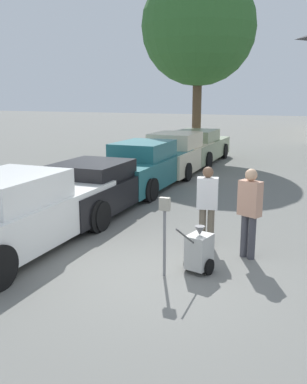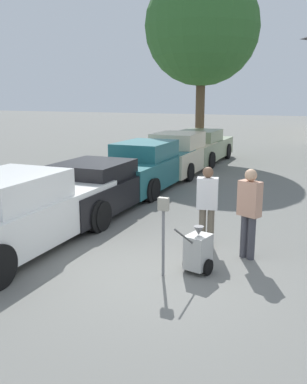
{
  "view_description": "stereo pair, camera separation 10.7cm",
  "coord_description": "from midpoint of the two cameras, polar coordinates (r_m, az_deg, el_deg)",
  "views": [
    {
      "loc": [
        2.6,
        -6.38,
        3.06
      ],
      "look_at": [
        -0.69,
        1.54,
        1.1
      ],
      "focal_mm": 40.0,
      "sensor_mm": 36.0,
      "label": 1
    },
    {
      "loc": [
        2.7,
        -6.34,
        3.06
      ],
      "look_at": [
        -0.69,
        1.54,
        1.1
      ],
      "focal_mm": 40.0,
      "sensor_mm": 36.0,
      "label": 2
    }
  ],
  "objects": [
    {
      "name": "parking_meter",
      "position": [
        7.21,
        1.75,
        -4.02
      ],
      "size": [
        0.18,
        0.09,
        1.39
      ],
      "color": "slate",
      "rests_on": "ground_plane"
    },
    {
      "name": "parked_car_sage",
      "position": [
        19.81,
        6.46,
        5.97
      ],
      "size": [
        2.03,
        5.24,
        1.49
      ],
      "rotation": [
        0.0,
        0.0,
        0.01
      ],
      "color": "gray",
      "rests_on": "ground_plane"
    },
    {
      "name": "equipment_cart",
      "position": [
        7.57,
        6.37,
        -7.88
      ],
      "size": [
        0.52,
        1.0,
        1.0
      ],
      "rotation": [
        0.0,
        0.0,
        -0.22
      ],
      "color": "#B2B2AD",
      "rests_on": "ground_plane"
    },
    {
      "name": "parked_car_white",
      "position": [
        8.89,
        -17.63,
        -2.89
      ],
      "size": [
        2.07,
        5.12,
        1.58
      ],
      "rotation": [
        0.0,
        0.0,
        0.01
      ],
      "color": "silver",
      "rests_on": "ground_plane"
    },
    {
      "name": "person_supervisor",
      "position": [
        8.19,
        13.01,
        -2.12
      ],
      "size": [
        0.47,
        0.37,
        1.73
      ],
      "rotation": [
        0.0,
        0.0,
        2.72
      ],
      "color": "#3F3F47",
      "rests_on": "ground_plane"
    },
    {
      "name": "parked_car_cream",
      "position": [
        17.08,
        3.61,
        5.02
      ],
      "size": [
        2.07,
        4.98,
        1.6
      ],
      "rotation": [
        0.0,
        0.0,
        0.01
      ],
      "color": "beige",
      "rests_on": "ground_plane"
    },
    {
      "name": "shade_tree",
      "position": [
        21.61,
        6.63,
        20.96
      ],
      "size": [
        5.41,
        5.41,
        8.85
      ],
      "color": "brown",
      "rests_on": "ground_plane"
    },
    {
      "name": "parked_car_teal",
      "position": [
        14.24,
        -0.62,
        3.43
      ],
      "size": [
        1.99,
        5.2,
        1.56
      ],
      "rotation": [
        0.0,
        0.0,
        0.01
      ],
      "color": "#23666B",
      "rests_on": "ground_plane"
    },
    {
      "name": "parked_car_black",
      "position": [
        11.41,
        -7.24,
        0.56
      ],
      "size": [
        2.03,
        4.68,
        1.36
      ],
      "rotation": [
        0.0,
        0.0,
        0.01
      ],
      "color": "black",
      "rests_on": "ground_plane"
    },
    {
      "name": "person_worker",
      "position": [
        8.68,
        7.52,
        -1.35
      ],
      "size": [
        0.46,
        0.31,
        1.66
      ],
      "rotation": [
        0.0,
        0.0,
        3.37
      ],
      "color": "#665B4C",
      "rests_on": "ground_plane"
    },
    {
      "name": "ground_plane",
      "position": [
        7.54,
        0.65,
        -11.08
      ],
      "size": [
        120.0,
        120.0,
        0.0
      ],
      "primitive_type": "plane",
      "color": "slate"
    }
  ]
}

